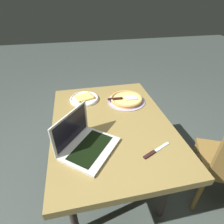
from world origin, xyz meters
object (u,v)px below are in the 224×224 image
Objects in this scene: dining_table at (111,131)px; pizza_tray at (126,99)px; laptop at (85,142)px; pizza_plate at (84,98)px; table_knife at (154,152)px.

pizza_tray reaches higher than dining_table.
dining_table is 2.84× the size of laptop.
dining_table is 0.40m from pizza_plate.
pizza_plate reaches higher than dining_table.
table_knife is at bearing -153.08° from pizza_plate.
table_knife is (-0.34, -0.19, 0.09)m from dining_table.
laptop is 1.63× the size of pizza_plate.
pizza_plate is 0.36m from pizza_tray.
table_knife is (-0.12, -0.39, -0.04)m from laptop.
table_knife is (-0.59, -0.00, -0.02)m from pizza_tray.
dining_table is at bearing -155.27° from pizza_plate.
laptop reaches higher than table_knife.
pizza_plate reaches higher than table_knife.
laptop is 0.41m from table_knife.
table_knife is at bearing -106.91° from laptop.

